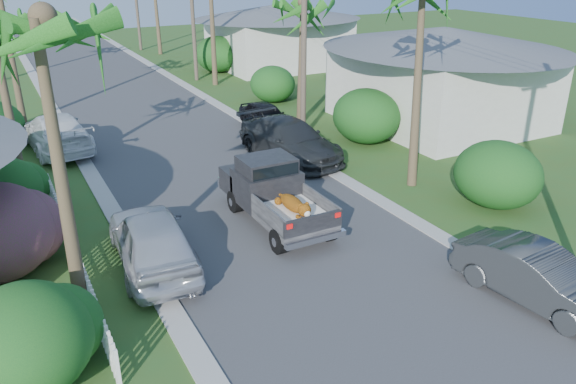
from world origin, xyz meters
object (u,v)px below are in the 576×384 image
palm_r_b (302,3)px  palm_l_a (34,20)px  parked_car_rm (290,140)px  utility_pole_b (304,39)px  house_right_near (440,80)px  parked_car_rn (537,277)px  parked_car_rf (266,117)px  utility_pole_c (192,11)px  parked_car_lf (56,133)px  parked_car_ln (152,240)px  pickup_truck (271,190)px  house_right_far (278,38)px

palm_r_b → palm_l_a: bearing=-136.8°
parked_car_rm → utility_pole_b: (1.96, 2.33, 3.78)m
house_right_near → parked_car_rn: bearing=-123.3°
palm_r_b → utility_pole_b: bearing=-116.6°
parked_car_rf → palm_l_a: 17.33m
parked_car_rm → utility_pole_c: bearing=76.0°
utility_pole_b → house_right_near: bearing=-7.7°
parked_car_lf → parked_car_ln: bearing=89.6°
palm_r_b → parked_car_ln: bearing=-135.4°
pickup_truck → parked_car_lf: 11.97m
parked_car_ln → utility_pole_c: utility_pole_c is taller
house_right_far → utility_pole_b: bearing=-113.5°
parked_car_lf → utility_pole_c: 16.10m
palm_r_b → parked_car_rn: bearing=-99.0°
house_right_far → utility_pole_c: 8.06m
pickup_truck → utility_pole_c: size_ratio=0.57×
parked_car_ln → parked_car_lf: 12.02m
parked_car_ln → parked_car_rf: bearing=-125.0°
palm_r_b → house_right_far: size_ratio=0.80×
parked_car_lf → palm_r_b: 12.77m
palm_l_a → utility_pole_c: bearing=64.7°
parked_car_rm → pickup_truck: bearing=-131.8°
parked_car_rf → palm_r_b: bearing=-0.1°
parked_car_rn → parked_car_ln: parked_car_ln is taller
pickup_truck → palm_r_b: palm_r_b is taller
pickup_truck → parked_car_rf: (4.34, 9.27, -0.35)m
palm_l_a → house_right_near: 21.72m
parked_car_rn → parked_car_rm: size_ratio=0.76×
palm_l_a → parked_car_lf: bearing=84.9°
palm_r_b → utility_pole_c: size_ratio=0.80×
parked_car_lf → house_right_far: bearing=-148.2°
parked_car_ln → house_right_far: bearing=-119.3°
pickup_truck → parked_car_rm: bearing=55.7°
house_right_near → house_right_far: (0.00, 18.00, -0.10)m
parked_car_rf → house_right_far: size_ratio=0.43×
parked_car_rf → utility_pole_b: size_ratio=0.43×
parked_car_rm → parked_car_lf: parked_car_lf is taller
parked_car_ln → parked_car_lf: parked_car_ln is taller
parked_car_ln → utility_pole_c: (9.62, 23.49, 3.77)m
parked_car_rm → parked_car_ln: size_ratio=1.16×
palm_l_a → palm_r_b: palm_l_a is taller
house_right_near → parked_car_lf: bearing=166.0°
utility_pole_b → palm_l_a: bearing=-139.7°
parked_car_ln → pickup_truck: bearing=-159.7°
parked_car_rm → utility_pole_b: bearing=42.3°
parked_car_rf → parked_car_ln: bearing=-129.5°
house_right_near → utility_pole_b: 7.84m
pickup_truck → house_right_near: size_ratio=0.57×
house_right_near → house_right_far: house_right_near is taller
parked_car_rf → palm_l_a: size_ratio=0.47×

